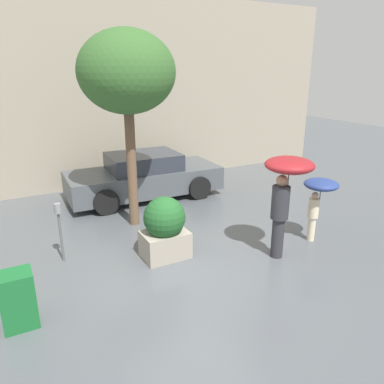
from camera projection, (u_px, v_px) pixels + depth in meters
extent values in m
plane|color=#51565B|center=(190.00, 274.00, 7.19)|extent=(40.00, 40.00, 0.00)
cube|color=#9E937F|center=(92.00, 93.00, 11.66)|extent=(18.00, 0.30, 6.00)
cube|color=#9E9384|center=(165.00, 244.00, 7.76)|extent=(0.94, 0.67, 0.56)
sphere|color=#1E5123|center=(164.00, 218.00, 7.57)|extent=(0.86, 0.86, 0.86)
cylinder|color=#2D2D33|center=(278.00, 237.00, 7.73)|extent=(0.25, 0.25, 0.86)
cylinder|color=#2D2D33|center=(280.00, 202.00, 7.49)|extent=(0.36, 0.36, 0.68)
sphere|color=#997056|center=(282.00, 181.00, 7.34)|extent=(0.23, 0.23, 0.23)
cylinder|color=#4C4C51|center=(288.00, 183.00, 7.43)|extent=(0.02, 0.02, 0.72)
ellipsoid|color=maroon|center=(290.00, 165.00, 7.32)|extent=(0.98, 0.98, 0.31)
cylinder|color=beige|center=(311.00, 229.00, 8.52)|extent=(0.16, 0.16, 0.56)
cylinder|color=beige|center=(314.00, 208.00, 8.36)|extent=(0.24, 0.24, 0.45)
sphere|color=tan|center=(315.00, 195.00, 8.26)|extent=(0.15, 0.15, 0.15)
cylinder|color=#4C4C51|center=(320.00, 196.00, 8.24)|extent=(0.02, 0.02, 0.53)
ellipsoid|color=navy|center=(321.00, 185.00, 8.16)|extent=(0.75, 0.75, 0.24)
cube|color=#4C5156|center=(144.00, 180.00, 11.31)|extent=(4.58, 1.95, 0.68)
cube|color=#2D333D|center=(143.00, 161.00, 11.12)|extent=(2.09, 1.60, 0.48)
cylinder|color=black|center=(106.00, 202.00, 10.01)|extent=(0.70, 0.24, 0.70)
cylinder|color=black|center=(92.00, 184.00, 11.54)|extent=(0.70, 0.24, 0.70)
cylinder|color=black|center=(199.00, 188.00, 11.19)|extent=(0.70, 0.24, 0.70)
cylinder|color=black|center=(175.00, 173.00, 12.73)|extent=(0.70, 0.24, 0.70)
cylinder|color=brown|center=(132.00, 165.00, 9.02)|extent=(0.24, 0.24, 3.07)
ellipsoid|color=#38662D|center=(127.00, 72.00, 8.34)|extent=(2.20, 2.20, 1.87)
cylinder|color=#595B60|center=(61.00, 237.00, 7.53)|extent=(0.05, 0.05, 1.05)
cylinder|color=gray|center=(58.00, 208.00, 7.33)|extent=(0.14, 0.14, 0.20)
cube|color=#19662D|center=(18.00, 300.00, 5.63)|extent=(0.50, 0.44, 0.90)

